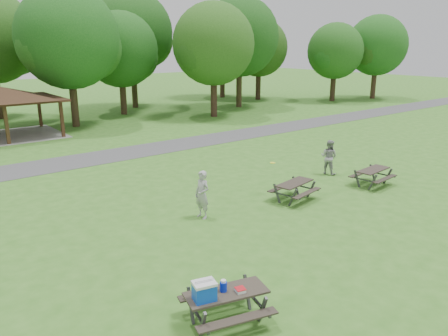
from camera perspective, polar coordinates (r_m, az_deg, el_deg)
ground at (r=16.24m, az=6.04°, el=-8.08°), size 160.00×160.00×0.00m
asphalt_path at (r=27.47m, az=-14.72°, el=1.56°), size 120.00×3.20×0.02m
tree_row_e at (r=37.71m, az=-19.53°, el=15.37°), size 8.40×8.00×11.02m
tree_row_f at (r=43.25m, az=-13.29°, el=14.55°), size 7.35×7.00×9.55m
tree_row_g at (r=40.78m, az=-1.29°, el=15.58°), size 7.77×7.40×10.25m
tree_row_h at (r=47.27m, az=2.11°, el=16.47°), size 8.61×8.20×11.37m
tree_row_i at (r=53.86m, az=4.63°, el=15.18°), size 7.14×6.80×9.52m
tree_row_j at (r=53.89m, az=14.35°, el=14.38°), size 6.72×6.40×8.96m
tree_deep_c at (r=47.72m, az=-11.89°, el=16.66°), size 8.82×8.40×11.90m
tree_deep_d at (r=56.00m, az=-0.15°, el=16.40°), size 8.40×8.00×11.27m
tree_flank_right at (r=57.91m, az=19.37°, el=14.66°), size 7.56×7.20×9.97m
picnic_table_near at (r=10.84m, az=-0.60°, el=-16.36°), size 2.35×2.07×1.39m
picnic_table_middle at (r=19.19m, az=9.19°, el=-2.41°), size 2.16×1.85×0.83m
picnic_table_far at (r=22.10m, az=18.88°, el=-0.62°), size 2.05×1.70×0.83m
frisbee_in_flight at (r=19.65m, az=6.38°, el=0.68°), size 0.33×0.33×0.02m
frisbee_thrower at (r=16.95m, az=-2.86°, el=-3.50°), size 0.54×0.74×1.91m
frisbee_catcher at (r=23.32m, az=13.54°, el=1.40°), size 0.89×1.03×1.82m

